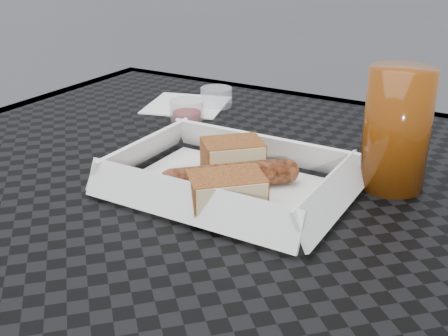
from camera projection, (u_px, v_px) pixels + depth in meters
The scene contains 10 objects.
patio_table at pixel (184, 233), 0.68m from camera, with size 0.80×0.80×0.74m.
food_tray at pixel (229, 188), 0.61m from camera, with size 0.22×0.15×0.00m, color white.
bratwurst at pixel (231, 176), 0.60m from camera, with size 0.12×0.11×0.03m.
bread_near at pixel (233, 158), 0.63m from camera, with size 0.07×0.05×0.04m, color brown.
bread_far at pixel (226, 193), 0.55m from camera, with size 0.07×0.05×0.04m, color brown.
veg_garnish at pixel (260, 213), 0.55m from camera, with size 0.03×0.03×0.00m.
napkin at pixel (187, 105), 0.90m from camera, with size 0.12×0.12×0.00m, color white.
condiment_cup_sauce at pixel (187, 110), 0.83m from camera, with size 0.05×0.05×0.03m, color maroon.
condiment_cup_empty at pixel (216, 97), 0.89m from camera, with size 0.05×0.05×0.03m, color silver.
drink_glass at pixel (397, 129), 0.60m from camera, with size 0.07×0.07×0.13m, color #642C08.
Camera 1 is at (0.34, -0.49, 1.01)m, focal length 45.00 mm.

